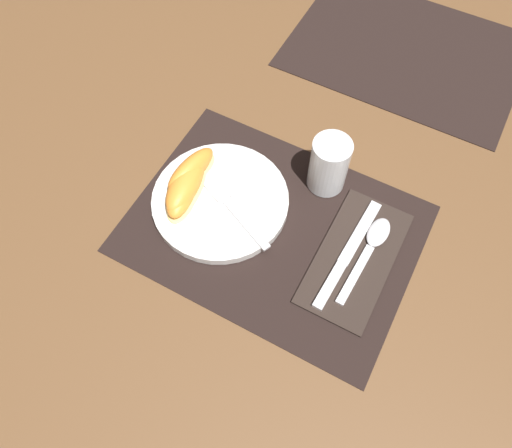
{
  "coord_description": "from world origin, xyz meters",
  "views": [
    {
      "loc": [
        0.16,
        -0.37,
        0.74
      ],
      "look_at": [
        -0.02,
        -0.02,
        0.02
      ],
      "focal_mm": 35.0,
      "sensor_mm": 36.0,
      "label": 1
    }
  ],
  "objects_px": {
    "plate": "(219,203)",
    "juice_glass": "(328,167)",
    "citrus_wedge_0": "(191,171)",
    "fork": "(228,203)",
    "citrus_wedge_2": "(183,189)",
    "spoon": "(372,243)",
    "knife": "(347,256)",
    "citrus_wedge_1": "(186,184)"
  },
  "relations": [
    {
      "from": "plate",
      "to": "juice_glass",
      "type": "xyz_separation_m",
      "value": [
        0.14,
        0.13,
        0.04
      ]
    },
    {
      "from": "plate",
      "to": "citrus_wedge_0",
      "type": "bearing_deg",
      "value": 163.5
    },
    {
      "from": "juice_glass",
      "to": "fork",
      "type": "xyz_separation_m",
      "value": [
        -0.12,
        -0.13,
        -0.03
      ]
    },
    {
      "from": "fork",
      "to": "citrus_wedge_0",
      "type": "distance_m",
      "value": 0.09
    },
    {
      "from": "citrus_wedge_2",
      "to": "fork",
      "type": "bearing_deg",
      "value": 13.41
    },
    {
      "from": "spoon",
      "to": "fork",
      "type": "xyz_separation_m",
      "value": [
        -0.24,
        -0.05,
        0.01
      ]
    },
    {
      "from": "juice_glass",
      "to": "fork",
      "type": "height_order",
      "value": "juice_glass"
    },
    {
      "from": "plate",
      "to": "citrus_wedge_2",
      "type": "bearing_deg",
      "value": -164.59
    },
    {
      "from": "plate",
      "to": "citrus_wedge_2",
      "type": "relative_size",
      "value": 1.76
    },
    {
      "from": "knife",
      "to": "citrus_wedge_0",
      "type": "height_order",
      "value": "citrus_wedge_0"
    },
    {
      "from": "plate",
      "to": "citrus_wedge_0",
      "type": "distance_m",
      "value": 0.07
    },
    {
      "from": "knife",
      "to": "citrus_wedge_2",
      "type": "xyz_separation_m",
      "value": [
        -0.29,
        -0.03,
        0.02
      ]
    },
    {
      "from": "citrus_wedge_0",
      "to": "citrus_wedge_1",
      "type": "relative_size",
      "value": 0.88
    },
    {
      "from": "plate",
      "to": "juice_glass",
      "type": "relative_size",
      "value": 2.24
    },
    {
      "from": "knife",
      "to": "spoon",
      "type": "relative_size",
      "value": 1.26
    },
    {
      "from": "knife",
      "to": "citrus_wedge_2",
      "type": "relative_size",
      "value": 1.66
    },
    {
      "from": "juice_glass",
      "to": "citrus_wedge_1",
      "type": "bearing_deg",
      "value": -145.43
    },
    {
      "from": "plate",
      "to": "citrus_wedge_2",
      "type": "distance_m",
      "value": 0.07
    },
    {
      "from": "plate",
      "to": "spoon",
      "type": "xyz_separation_m",
      "value": [
        0.26,
        0.05,
        -0.0
      ]
    },
    {
      "from": "plate",
      "to": "fork",
      "type": "height_order",
      "value": "fork"
    },
    {
      "from": "juice_glass",
      "to": "spoon",
      "type": "distance_m",
      "value": 0.15
    },
    {
      "from": "knife",
      "to": "citrus_wedge_2",
      "type": "distance_m",
      "value": 0.29
    },
    {
      "from": "juice_glass",
      "to": "spoon",
      "type": "bearing_deg",
      "value": -33.26
    },
    {
      "from": "knife",
      "to": "citrus_wedge_2",
      "type": "bearing_deg",
      "value": -174.4
    },
    {
      "from": "juice_glass",
      "to": "citrus_wedge_0",
      "type": "xyz_separation_m",
      "value": [
        -0.21,
        -0.11,
        -0.01
      ]
    },
    {
      "from": "fork",
      "to": "knife",
      "type": "bearing_deg",
      "value": 2.73
    },
    {
      "from": "citrus_wedge_0",
      "to": "citrus_wedge_1",
      "type": "xyz_separation_m",
      "value": [
        0.01,
        -0.03,
        -0.0
      ]
    },
    {
      "from": "knife",
      "to": "fork",
      "type": "distance_m",
      "value": 0.22
    },
    {
      "from": "knife",
      "to": "spoon",
      "type": "bearing_deg",
      "value": 54.52
    },
    {
      "from": "fork",
      "to": "citrus_wedge_1",
      "type": "height_order",
      "value": "citrus_wedge_1"
    },
    {
      "from": "juice_glass",
      "to": "citrus_wedge_1",
      "type": "height_order",
      "value": "juice_glass"
    },
    {
      "from": "plate",
      "to": "juice_glass",
      "type": "distance_m",
      "value": 0.2
    },
    {
      "from": "citrus_wedge_2",
      "to": "spoon",
      "type": "bearing_deg",
      "value": 12.05
    },
    {
      "from": "plate",
      "to": "citrus_wedge_2",
      "type": "xyz_separation_m",
      "value": [
        -0.06,
        -0.02,
        0.02
      ]
    },
    {
      "from": "fork",
      "to": "citrus_wedge_0",
      "type": "bearing_deg",
      "value": 168.13
    },
    {
      "from": "knife",
      "to": "fork",
      "type": "relative_size",
      "value": 1.24
    },
    {
      "from": "juice_glass",
      "to": "citrus_wedge_0",
      "type": "bearing_deg",
      "value": -151.7
    },
    {
      "from": "knife",
      "to": "citrus_wedge_1",
      "type": "xyz_separation_m",
      "value": [
        -0.29,
        -0.02,
        0.03
      ]
    },
    {
      "from": "knife",
      "to": "citrus_wedge_2",
      "type": "height_order",
      "value": "citrus_wedge_2"
    },
    {
      "from": "plate",
      "to": "knife",
      "type": "xyz_separation_m",
      "value": [
        0.23,
        0.01,
        -0.0
      ]
    },
    {
      "from": "juice_glass",
      "to": "fork",
      "type": "distance_m",
      "value": 0.18
    },
    {
      "from": "citrus_wedge_0",
      "to": "citrus_wedge_1",
      "type": "bearing_deg",
      "value": -77.33
    }
  ]
}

